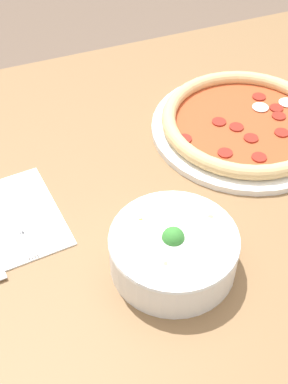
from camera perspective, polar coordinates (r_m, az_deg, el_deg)
ground_plane at (r=1.54m, az=2.84°, el=-19.43°), size 8.00×8.00×0.00m
dining_table at (r=0.99m, az=4.15°, el=-3.06°), size 1.13×0.91×0.76m
pizza at (r=1.01m, az=10.72°, el=7.21°), size 0.35×0.35×0.04m
bowl at (r=0.76m, az=3.12°, el=-6.11°), size 0.18×0.18×0.08m
fork at (r=0.86m, az=-13.57°, el=-2.50°), size 0.03×0.18×0.00m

